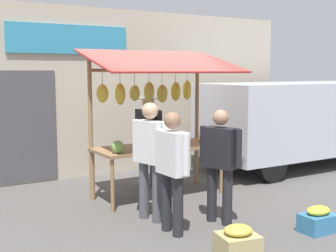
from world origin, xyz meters
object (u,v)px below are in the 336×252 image
(produce_crate_side, at_px, (318,220))
(market_stall, at_px, (156,105))
(shopper_with_ponytail, at_px, (150,152))
(parked_van, at_px, (291,117))
(shopper_in_grey_tee, at_px, (172,164))
(shopper_in_striped_shirt, at_px, (220,158))
(vendor_with_sunhat, at_px, (148,133))
(produce_crate_near, at_px, (238,242))

(produce_crate_side, bearing_deg, market_stall, -69.93)
(shopper_with_ponytail, distance_m, parked_van, 4.70)
(shopper_in_grey_tee, xyz_separation_m, shopper_in_striped_shirt, (-0.79, -0.00, -0.00))
(vendor_with_sunhat, distance_m, parked_van, 3.51)
(shopper_with_ponytail, relative_size, parked_van, 0.39)
(vendor_with_sunhat, bearing_deg, produce_crate_near, -23.55)
(shopper_with_ponytail, distance_m, shopper_in_grey_tee, 0.62)
(shopper_with_ponytail, bearing_deg, parked_van, -84.26)
(shopper_with_ponytail, height_order, shopper_in_striped_shirt, shopper_with_ponytail)
(shopper_in_grey_tee, bearing_deg, market_stall, -25.25)
(shopper_in_grey_tee, relative_size, shopper_in_striped_shirt, 1.00)
(vendor_with_sunhat, height_order, produce_crate_side, vendor_with_sunhat)
(market_stall, distance_m, produce_crate_side, 3.16)
(parked_van, bearing_deg, market_stall, 8.09)
(shopper_with_ponytail, bearing_deg, shopper_in_striped_shirt, -141.73)
(vendor_with_sunhat, relative_size, shopper_with_ponytail, 0.99)
(market_stall, xyz_separation_m, vendor_with_sunhat, (-0.23, -0.69, -0.57))
(parked_van, bearing_deg, shopper_with_ponytail, 19.93)
(vendor_with_sunhat, bearing_deg, shopper_in_striped_shirt, -16.06)
(market_stall, distance_m, produce_crate_near, 3.08)
(shopper_with_ponytail, distance_m, produce_crate_near, 1.85)
(vendor_with_sunhat, distance_m, shopper_in_striped_shirt, 2.37)
(market_stall, relative_size, produce_crate_side, 5.19)
(produce_crate_side, bearing_deg, parked_van, -131.30)
(market_stall, distance_m, parked_van, 3.79)
(market_stall, relative_size, produce_crate_near, 4.82)
(produce_crate_near, bearing_deg, shopper_with_ponytail, -81.12)
(shopper_in_grey_tee, xyz_separation_m, produce_crate_near, (-0.27, 1.02, -0.77))
(parked_van, bearing_deg, shopper_in_striped_shirt, 31.21)
(market_stall, xyz_separation_m, shopper_in_striped_shirt, (-0.07, 1.68, -0.64))
(shopper_in_striped_shirt, xyz_separation_m, produce_crate_side, (-0.90, 0.98, -0.77))
(vendor_with_sunhat, xyz_separation_m, shopper_in_grey_tee, (0.95, 2.37, -0.07))
(market_stall, relative_size, shopper_with_ponytail, 1.47)
(produce_crate_near, relative_size, produce_crate_side, 1.08)
(shopper_in_striped_shirt, bearing_deg, parked_van, -76.08)
(shopper_in_grey_tee, bearing_deg, shopper_in_striped_shirt, -91.87)
(shopper_in_grey_tee, distance_m, produce_crate_side, 2.10)
(market_stall, height_order, shopper_in_striped_shirt, market_stall)
(vendor_with_sunhat, distance_m, produce_crate_near, 3.56)
(vendor_with_sunhat, height_order, produce_crate_near, vendor_with_sunhat)
(vendor_with_sunhat, bearing_deg, market_stall, -30.74)
(produce_crate_near, distance_m, produce_crate_side, 1.42)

